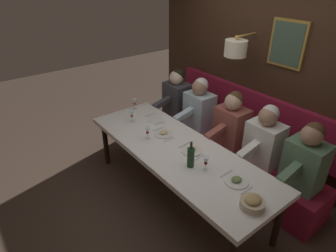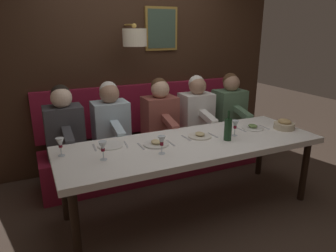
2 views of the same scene
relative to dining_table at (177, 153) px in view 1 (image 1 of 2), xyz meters
name	(u,v)px [view 1 (image 1 of 2)]	position (x,y,z in m)	size (l,w,h in m)	color
ground_plane	(176,197)	(0.00, 0.00, -0.68)	(12.00, 12.00, 0.00)	#423328
dining_table	(177,153)	(0.00, 0.00, 0.00)	(0.90, 2.59, 0.74)	white
banquette_bench	(225,158)	(0.89, 0.00, -0.45)	(0.52, 2.79, 0.45)	maroon
back_wall_panel	(263,72)	(1.46, 0.00, 0.69)	(0.59, 3.99, 2.90)	#382316
diner_nearest	(306,159)	(0.88, -1.07, 0.14)	(0.60, 0.40, 0.79)	#567A5B
diner_near	(265,139)	(0.88, -0.56, 0.14)	(0.60, 0.40, 0.79)	white
diner_middle	(231,122)	(0.88, -0.04, 0.14)	(0.60, 0.40, 0.79)	#934C42
diner_far	(199,106)	(0.88, 0.57, 0.14)	(0.60, 0.40, 0.79)	silver
diner_farthest	(177,95)	(0.88, 1.08, 0.14)	(0.60, 0.40, 0.79)	#3D3D42
place_setting_0	(163,133)	(0.07, 0.35, 0.08)	(0.24, 0.31, 0.05)	silver
place_setting_1	(191,150)	(0.10, -0.15, 0.08)	(0.24, 0.32, 0.05)	silver
place_setting_2	(155,119)	(0.22, 0.75, 0.07)	(0.24, 0.32, 0.01)	white
place_setting_3	(236,181)	(0.09, -0.82, 0.08)	(0.24, 0.31, 0.05)	white
wine_glass_0	(147,131)	(-0.15, 0.39, 0.18)	(0.07, 0.07, 0.16)	silver
wine_glass_1	(132,114)	(-0.06, 0.88, 0.18)	(0.07, 0.07, 0.16)	silver
wine_glass_2	(134,102)	(0.17, 1.20, 0.18)	(0.07, 0.07, 0.16)	silver
wine_glass_3	(206,161)	(-0.02, -0.49, 0.18)	(0.07, 0.07, 0.16)	silver
wine_bottle	(191,157)	(-0.10, -0.35, 0.18)	(0.08, 0.08, 0.30)	#19381E
bread_bowl	(252,203)	(-0.06, -1.12, 0.11)	(0.22, 0.22, 0.12)	beige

